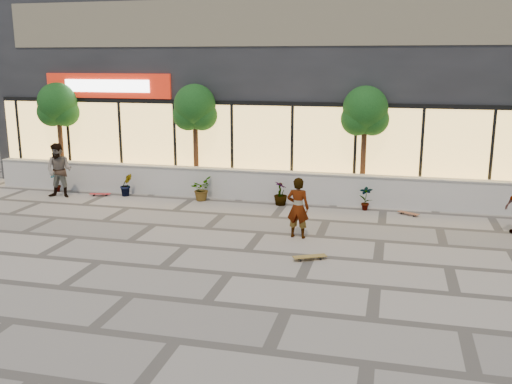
% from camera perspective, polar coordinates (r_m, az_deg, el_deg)
% --- Properties ---
extents(ground, '(80.00, 80.00, 0.00)m').
position_cam_1_polar(ground, '(13.10, -2.72, -8.16)').
color(ground, '#A4998E').
rests_on(ground, ground).
extents(planter_wall, '(22.00, 0.42, 1.04)m').
position_cam_1_polar(planter_wall, '(19.49, 3.08, 0.56)').
color(planter_wall, silver).
rests_on(planter_wall, ground).
extents(retail_building, '(24.00, 9.17, 8.50)m').
position_cam_1_polar(retail_building, '(24.44, 5.63, 11.86)').
color(retail_building, black).
rests_on(retail_building, ground).
extents(shrub_a, '(0.43, 0.29, 0.81)m').
position_cam_1_polar(shrub_a, '(22.18, -19.33, 1.06)').
color(shrub_a, '#133E15').
rests_on(shrub_a, ground).
extents(shrub_b, '(0.57, 0.57, 0.81)m').
position_cam_1_polar(shrub_b, '(20.80, -12.84, 0.72)').
color(shrub_b, '#133E15').
rests_on(shrub_b, ground).
extents(shrub_c, '(0.68, 0.77, 0.81)m').
position_cam_1_polar(shrub_c, '(19.73, -5.53, 0.32)').
color(shrub_c, '#133E15').
rests_on(shrub_c, ground).
extents(shrub_d, '(0.64, 0.64, 0.81)m').
position_cam_1_polar(shrub_d, '(19.00, 2.47, -0.12)').
color(shrub_d, '#133E15').
rests_on(shrub_d, ground).
extents(shrub_e, '(0.46, 0.35, 0.81)m').
position_cam_1_polar(shrub_e, '(18.68, 10.92, -0.59)').
color(shrub_e, '#133E15').
rests_on(shrub_e, ground).
extents(tree_west, '(1.60, 1.50, 3.92)m').
position_cam_1_polar(tree_west, '(23.14, -19.19, 8.01)').
color(tree_west, '#4A281A').
rests_on(tree_west, ground).
extents(tree_midwest, '(1.60, 1.50, 3.92)m').
position_cam_1_polar(tree_midwest, '(20.70, -6.13, 8.14)').
color(tree_midwest, '#4A281A').
rests_on(tree_midwest, ground).
extents(tree_mideast, '(1.60, 1.50, 3.92)m').
position_cam_1_polar(tree_mideast, '(19.51, 10.86, 7.68)').
color(tree_mideast, '#4A281A').
rests_on(tree_mideast, ground).
extents(skater_center, '(0.64, 0.45, 1.68)m').
position_cam_1_polar(skater_center, '(15.47, 4.22, -1.58)').
color(skater_center, white).
rests_on(skater_center, ground).
extents(skater_left, '(1.01, 0.83, 1.92)m').
position_cam_1_polar(skater_left, '(21.13, -19.08, 2.04)').
color(skater_left, tan).
rests_on(skater_left, ground).
extents(skateboard_center, '(0.84, 0.58, 0.10)m').
position_cam_1_polar(skateboard_center, '(13.97, 5.40, -6.45)').
color(skateboard_center, olive).
rests_on(skateboard_center, ground).
extents(skateboard_left, '(0.75, 0.34, 0.09)m').
position_cam_1_polar(skateboard_left, '(21.08, -15.32, -0.19)').
color(skateboard_left, '#B42123').
rests_on(skateboard_left, ground).
extents(skateboard_right_near, '(0.68, 0.51, 0.08)m').
position_cam_1_polar(skateboard_right_near, '(18.45, 15.00, -2.05)').
color(skateboard_right_near, '#965331').
rests_on(skateboard_right_near, ground).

